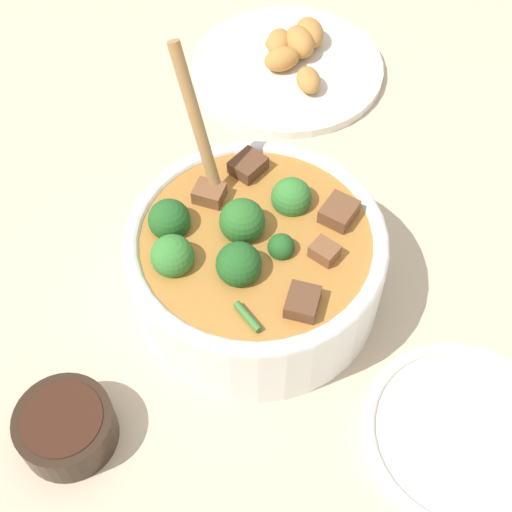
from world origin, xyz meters
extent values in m
plane|color=#C6B293|center=(0.00, 0.00, 0.00)|extent=(4.00, 4.00, 0.00)
cylinder|color=white|center=(0.00, 0.00, 0.05)|extent=(0.25, 0.25, 0.09)
torus|color=white|center=(0.00, 0.00, 0.09)|extent=(0.25, 0.25, 0.02)
cylinder|color=#B27533|center=(0.00, 0.00, 0.07)|extent=(0.23, 0.23, 0.05)
sphere|color=#387F33|center=(0.07, 0.04, 0.10)|extent=(0.04, 0.04, 0.04)
cylinder|color=#6B9956|center=(0.07, 0.04, 0.07)|extent=(0.01, 0.01, 0.02)
sphere|color=#2D6B28|center=(0.01, -0.01, 0.11)|extent=(0.04, 0.04, 0.04)
cylinder|color=#6B9956|center=(0.01, -0.01, 0.07)|extent=(0.02, 0.02, 0.02)
sphere|color=#235B23|center=(-0.03, 0.01, 0.10)|extent=(0.03, 0.03, 0.03)
cylinder|color=#6B9956|center=(-0.03, 0.01, 0.08)|extent=(0.01, 0.01, 0.01)
sphere|color=#235B23|center=(0.08, 0.00, 0.10)|extent=(0.04, 0.04, 0.04)
cylinder|color=#6B9956|center=(0.08, 0.00, 0.07)|extent=(0.01, 0.01, 0.02)
sphere|color=#387F33|center=(-0.03, -0.05, 0.10)|extent=(0.04, 0.04, 0.04)
cylinder|color=#6B9956|center=(-0.03, -0.05, 0.07)|extent=(0.01, 0.01, 0.02)
sphere|color=#235B23|center=(0.01, 0.04, 0.10)|extent=(0.04, 0.04, 0.04)
cylinder|color=#6B9956|center=(0.01, 0.04, 0.07)|extent=(0.01, 0.01, 0.02)
cube|color=brown|center=(-0.05, 0.07, 0.10)|extent=(0.03, 0.03, 0.02)
cube|color=brown|center=(-0.07, -0.04, 0.10)|extent=(0.04, 0.04, 0.03)
cube|color=brown|center=(-0.07, 0.01, 0.10)|extent=(0.03, 0.03, 0.02)
cube|color=brown|center=(0.02, -0.08, 0.10)|extent=(0.04, 0.04, 0.02)
cube|color=brown|center=(0.05, -0.04, 0.10)|extent=(0.03, 0.03, 0.02)
cylinder|color=#3D7533|center=(-0.01, 0.09, 0.10)|extent=(0.03, 0.03, 0.01)
ellipsoid|color=#A87A47|center=(0.04, -0.04, 0.09)|extent=(0.04, 0.03, 0.01)
cylinder|color=#A87A47|center=(0.07, -0.07, 0.16)|extent=(0.06, 0.06, 0.16)
cylinder|color=black|center=(0.14, 0.19, 0.02)|extent=(0.09, 0.09, 0.04)
cylinder|color=#381E14|center=(0.14, 0.19, 0.04)|extent=(0.07, 0.07, 0.01)
cylinder|color=silver|center=(-0.22, 0.12, 0.01)|extent=(0.19, 0.19, 0.01)
torus|color=silver|center=(-0.22, 0.12, 0.01)|extent=(0.18, 0.18, 0.01)
cylinder|color=silver|center=(0.02, -0.35, 0.01)|extent=(0.25, 0.25, 0.01)
ellipsoid|color=#BC7F3D|center=(0.01, -0.38, 0.03)|extent=(0.06, 0.07, 0.03)
ellipsoid|color=#BC7F3D|center=(0.03, -0.34, 0.03)|extent=(0.06, 0.05, 0.03)
ellipsoid|color=#BC7F3D|center=(0.04, -0.37, 0.02)|extent=(0.05, 0.04, 0.03)
ellipsoid|color=#BC7F3D|center=(-0.01, -0.31, 0.03)|extent=(0.04, 0.05, 0.03)
ellipsoid|color=#BC7F3D|center=(0.04, -0.37, 0.03)|extent=(0.03, 0.05, 0.03)
ellipsoid|color=#BC7F3D|center=(0.00, -0.40, 0.03)|extent=(0.05, 0.06, 0.03)
camera|label=1|loc=(-0.07, 0.40, 0.63)|focal=50.00mm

